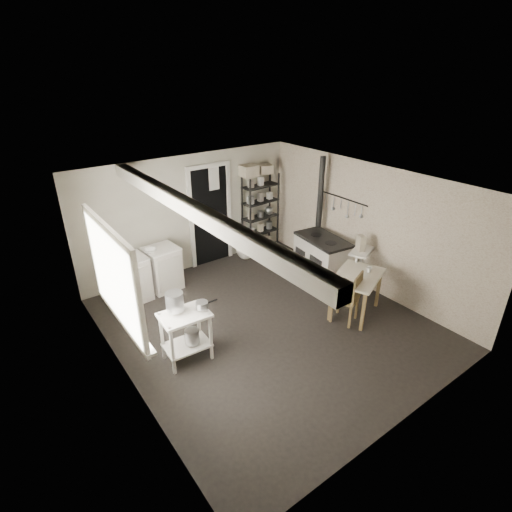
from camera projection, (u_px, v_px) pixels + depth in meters
floor at (267, 323)px, 6.49m from camera, size 5.00×5.00×0.00m
ceiling at (269, 185)px, 5.48m from camera, size 5.00×5.00×0.00m
wall_back at (190, 214)px, 7.80m from camera, size 4.50×0.02×2.30m
wall_front at (414, 346)px, 4.17m from camera, size 4.50×0.02×2.30m
wall_left at (120, 310)px, 4.79m from camera, size 0.02×5.00×2.30m
wall_right at (366, 227)px, 7.18m from camera, size 0.02×5.00×2.30m
window at (112, 277)px, 4.80m from camera, size 0.12×1.76×1.28m
doorway at (211, 217)px, 8.08m from camera, size 0.96×0.10×2.08m
ceiling_beam at (192, 209)px, 4.89m from camera, size 0.18×5.00×0.18m
wallpaper_panel at (366, 227)px, 7.18m from camera, size 0.01×5.00×2.30m
utensil_rail at (341, 198)px, 7.41m from camera, size 0.06×1.20×0.44m
prep_table at (186, 335)px, 5.55m from camera, size 0.69×0.51×0.76m
stockpot at (175, 301)px, 5.34m from camera, size 0.31×0.31×0.26m
saucepan at (202, 305)px, 5.43m from camera, size 0.20×0.20×0.09m
bucket at (192, 336)px, 5.56m from camera, size 0.23×0.23×0.22m
base_cabinets at (147, 271)px, 7.14m from camera, size 1.28×0.63×0.82m
mixing_bowl at (150, 245)px, 6.94m from camera, size 0.38×0.38×0.07m
counter_cup at (123, 254)px, 6.60m from camera, size 0.15×0.15×0.10m
shelf_rack at (260, 210)px, 8.59m from camera, size 0.84×0.37×1.73m
shelf_jar at (250, 193)px, 8.26m from camera, size 0.11×0.11×0.20m
storage_box_a at (249, 162)px, 8.02m from camera, size 0.34×0.30×0.23m
storage_box_b at (265, 161)px, 8.25m from camera, size 0.34×0.32×0.18m
stove at (322, 258)px, 7.63m from camera, size 0.73×1.16×0.86m
stovepipe at (321, 193)px, 7.58m from camera, size 0.12×0.12×1.34m
side_ledge at (359, 271)px, 7.20m from camera, size 0.63×0.48×0.85m
oats_box at (361, 242)px, 6.94m from camera, size 0.17×0.21×0.27m
work_table at (355, 293)px, 6.60m from camera, size 1.14×0.98×0.73m
table_cup at (369, 268)px, 6.50m from camera, size 0.12×0.12×0.09m
chair at (346, 295)px, 6.36m from camera, size 0.48×0.50×0.89m
flour_sack at (246, 249)px, 8.51m from camera, size 0.51×0.47×0.51m
floor_crock at (327, 292)px, 7.22m from camera, size 0.14×0.14×0.13m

